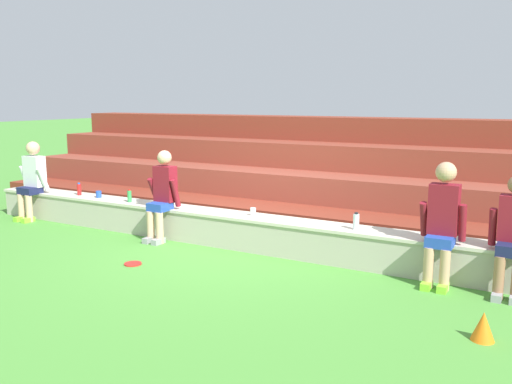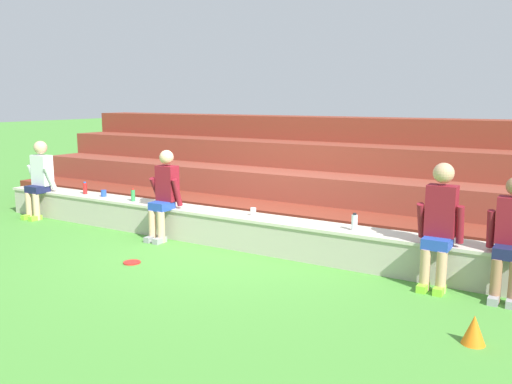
{
  "view_description": "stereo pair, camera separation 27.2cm",
  "coord_description": "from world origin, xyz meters",
  "px_view_note": "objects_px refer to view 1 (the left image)",
  "views": [
    {
      "loc": [
        4.02,
        -6.18,
        2.09
      ],
      "look_at": [
        0.41,
        0.22,
        0.81
      ],
      "focal_mm": 38.07,
      "sensor_mm": 36.0,
      "label": 1
    },
    {
      "loc": [
        4.25,
        -6.04,
        2.09
      ],
      "look_at": [
        0.41,
        0.22,
        0.81
      ],
      "focal_mm": 38.07,
      "sensor_mm": 36.0,
      "label": 2
    }
  ],
  "objects_px": {
    "water_bottle_near_left": "(26,184)",
    "plastic_cup_middle": "(253,212)",
    "water_bottle_center_gap": "(356,222)",
    "frisbee": "(133,264)",
    "person_left_of_center": "(162,194)",
    "water_bottle_mid_left": "(79,189)",
    "person_far_left": "(32,178)",
    "sports_cone": "(483,326)",
    "water_bottle_mid_right": "(129,196)",
    "person_center": "(442,221)",
    "plastic_cup_right_end": "(99,194)"
  },
  "relations": [
    {
      "from": "water_bottle_near_left",
      "to": "plastic_cup_middle",
      "type": "xyz_separation_m",
      "value": [
        4.65,
        0.09,
        -0.05
      ]
    },
    {
      "from": "water_bottle_center_gap",
      "to": "frisbee",
      "type": "relative_size",
      "value": 1.0
    },
    {
      "from": "person_left_of_center",
      "to": "frisbee",
      "type": "xyz_separation_m",
      "value": [
        0.44,
        -1.15,
        -0.69
      ]
    },
    {
      "from": "water_bottle_mid_left",
      "to": "plastic_cup_middle",
      "type": "xyz_separation_m",
      "value": [
        3.37,
        0.03,
        -0.04
      ]
    },
    {
      "from": "person_far_left",
      "to": "frisbee",
      "type": "bearing_deg",
      "value": -19.28
    },
    {
      "from": "water_bottle_center_gap",
      "to": "frisbee",
      "type": "bearing_deg",
      "value": -151.58
    },
    {
      "from": "sports_cone",
      "to": "water_bottle_mid_right",
      "type": "bearing_deg",
      "value": 164.47
    },
    {
      "from": "plastic_cup_middle",
      "to": "person_center",
      "type": "bearing_deg",
      "value": -6.27
    },
    {
      "from": "person_left_of_center",
      "to": "water_bottle_near_left",
      "type": "relative_size",
      "value": 6.07
    },
    {
      "from": "water_bottle_mid_right",
      "to": "plastic_cup_right_end",
      "type": "height_order",
      "value": "water_bottle_mid_right"
    },
    {
      "from": "water_bottle_mid_left",
      "to": "water_bottle_near_left",
      "type": "bearing_deg",
      "value": -177.2
    },
    {
      "from": "sports_cone",
      "to": "person_far_left",
      "type": "bearing_deg",
      "value": 169.95
    },
    {
      "from": "person_center",
      "to": "water_bottle_near_left",
      "type": "xyz_separation_m",
      "value": [
        -7.24,
        0.19,
        -0.17
      ]
    },
    {
      "from": "water_bottle_mid_left",
      "to": "plastic_cup_right_end",
      "type": "relative_size",
      "value": 1.91
    },
    {
      "from": "person_left_of_center",
      "to": "water_bottle_mid_right",
      "type": "bearing_deg",
      "value": 167.43
    },
    {
      "from": "plastic_cup_right_end",
      "to": "sports_cone",
      "type": "xyz_separation_m",
      "value": [
        6.13,
        -1.55,
        -0.39
      ]
    },
    {
      "from": "water_bottle_mid_right",
      "to": "frisbee",
      "type": "height_order",
      "value": "water_bottle_mid_right"
    },
    {
      "from": "water_bottle_mid_left",
      "to": "sports_cone",
      "type": "xyz_separation_m",
      "value": [
        6.59,
        -1.56,
        -0.44
      ]
    },
    {
      "from": "water_bottle_near_left",
      "to": "frisbee",
      "type": "xyz_separation_m",
      "value": [
        3.7,
        -1.33,
        -0.56
      ]
    },
    {
      "from": "person_center",
      "to": "water_bottle_near_left",
      "type": "height_order",
      "value": "person_center"
    },
    {
      "from": "water_bottle_mid_left",
      "to": "sports_cone",
      "type": "bearing_deg",
      "value": -13.35
    },
    {
      "from": "water_bottle_center_gap",
      "to": "sports_cone",
      "type": "bearing_deg",
      "value": -41.79
    },
    {
      "from": "person_left_of_center",
      "to": "sports_cone",
      "type": "height_order",
      "value": "person_left_of_center"
    },
    {
      "from": "water_bottle_center_gap",
      "to": "frisbee",
      "type": "xyz_separation_m",
      "value": [
        -2.48,
        -1.34,
        -0.56
      ]
    },
    {
      "from": "water_bottle_center_gap",
      "to": "plastic_cup_right_end",
      "type": "bearing_deg",
      "value": 179.46
    },
    {
      "from": "person_center",
      "to": "person_far_left",
      "type": "bearing_deg",
      "value": 179.91
    },
    {
      "from": "person_center",
      "to": "sports_cone",
      "type": "xyz_separation_m",
      "value": [
        0.63,
        -1.31,
        -0.61
      ]
    },
    {
      "from": "water_bottle_mid_right",
      "to": "plastic_cup_right_end",
      "type": "relative_size",
      "value": 1.86
    },
    {
      "from": "person_left_of_center",
      "to": "water_bottle_mid_left",
      "type": "relative_size",
      "value": 6.33
    },
    {
      "from": "person_far_left",
      "to": "frisbee",
      "type": "relative_size",
      "value": 6.14
    },
    {
      "from": "person_center",
      "to": "plastic_cup_middle",
      "type": "distance_m",
      "value": 2.62
    },
    {
      "from": "water_bottle_mid_right",
      "to": "water_bottle_near_left",
      "type": "relative_size",
      "value": 0.93
    },
    {
      "from": "plastic_cup_middle",
      "to": "person_left_of_center",
      "type": "bearing_deg",
      "value": -168.89
    },
    {
      "from": "water_bottle_mid_right",
      "to": "plastic_cup_middle",
      "type": "xyz_separation_m",
      "value": [
        2.19,
        0.09,
        -0.04
      ]
    },
    {
      "from": "person_far_left",
      "to": "water_bottle_center_gap",
      "type": "distance_m",
      "value": 5.78
    },
    {
      "from": "plastic_cup_right_end",
      "to": "sports_cone",
      "type": "bearing_deg",
      "value": -14.21
    },
    {
      "from": "person_center",
      "to": "sports_cone",
      "type": "relative_size",
      "value": 5.36
    },
    {
      "from": "person_center",
      "to": "water_bottle_mid_right",
      "type": "height_order",
      "value": "person_center"
    },
    {
      "from": "person_left_of_center",
      "to": "sports_cone",
      "type": "distance_m",
      "value": 4.82
    },
    {
      "from": "person_left_of_center",
      "to": "water_bottle_mid_left",
      "type": "height_order",
      "value": "person_left_of_center"
    },
    {
      "from": "plastic_cup_middle",
      "to": "water_bottle_center_gap",
      "type": "bearing_deg",
      "value": -3.22
    },
    {
      "from": "person_left_of_center",
      "to": "water_bottle_near_left",
      "type": "xyz_separation_m",
      "value": [
        -3.26,
        0.18,
        -0.13
      ]
    },
    {
      "from": "person_far_left",
      "to": "water_bottle_near_left",
      "type": "relative_size",
      "value": 6.16
    },
    {
      "from": "person_left_of_center",
      "to": "water_bottle_center_gap",
      "type": "xyz_separation_m",
      "value": [
        2.91,
        0.19,
        -0.13
      ]
    },
    {
      "from": "person_left_of_center",
      "to": "plastic_cup_right_end",
      "type": "xyz_separation_m",
      "value": [
        -1.52,
        0.23,
        -0.18
      ]
    },
    {
      "from": "frisbee",
      "to": "person_far_left",
      "type": "bearing_deg",
      "value": 160.72
    },
    {
      "from": "person_far_left",
      "to": "plastic_cup_middle",
      "type": "xyz_separation_m",
      "value": [
        4.24,
        0.27,
        -0.2
      ]
    },
    {
      "from": "water_bottle_near_left",
      "to": "plastic_cup_right_end",
      "type": "distance_m",
      "value": 1.74
    },
    {
      "from": "water_bottle_mid_left",
      "to": "plastic_cup_right_end",
      "type": "xyz_separation_m",
      "value": [
        0.46,
        -0.01,
        -0.04
      ]
    },
    {
      "from": "person_center",
      "to": "water_bottle_mid_left",
      "type": "distance_m",
      "value": 5.97
    }
  ]
}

